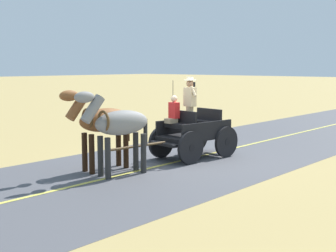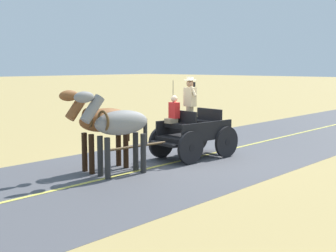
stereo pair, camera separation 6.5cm
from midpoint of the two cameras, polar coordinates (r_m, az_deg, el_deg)
The scene contains 6 objects.
ground_plane at distance 14.03m, azimuth 2.35°, elevation -4.18°, with size 200.00×200.00×0.00m, color tan.
road_surface at distance 14.03m, azimuth 2.35°, elevation -4.17°, with size 6.20×160.00×0.01m, color #4C4C51.
road_centre_stripe at distance 14.03m, azimuth 2.35°, elevation -4.15°, with size 0.12×160.00×0.00m, color #DBCC4C.
horse_drawn_carriage at distance 14.21m, azimuth 3.13°, elevation -0.70°, with size 1.68×4.52×2.50m.
horse_near_side at distance 11.93m, azimuth -6.03°, elevation 0.16°, with size 0.82×2.15×2.21m.
horse_off_side at distance 12.56m, azimuth -8.05°, elevation 0.50°, with size 0.77×2.15×2.21m.
Camera 2 is at (-8.81, 10.54, 2.84)m, focal length 49.48 mm.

